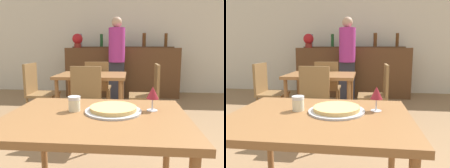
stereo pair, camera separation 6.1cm
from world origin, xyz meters
The scene contains 14 objects.
wall_back centered at (0.00, 4.41, 1.40)m, with size 8.00×0.05×2.80m.
dining_table_near centered at (0.00, 0.00, 0.65)m, with size 1.11×0.83×0.73m.
dining_table_far centered at (-0.34, 1.78, 0.67)m, with size 0.96×0.72×0.77m.
bar_counter centered at (0.00, 3.90, 0.57)m, with size 2.60×0.56×1.14m.
bar_back_shelf centered at (0.03, 4.04, 1.20)m, with size 2.39×0.24×0.34m.
chair_far_side_front centered at (-0.34, 1.25, 0.53)m, with size 0.40×0.40×0.91m.
chair_far_side_back centered at (-0.34, 2.31, 0.53)m, with size 0.40×0.40×0.91m.
chair_far_side_left centered at (-1.15, 1.78, 0.53)m, with size 0.40×0.40×0.91m.
chair_far_side_right centered at (0.47, 1.78, 0.53)m, with size 0.40×0.40×0.91m.
pizza_tray centered at (0.10, 0.07, 0.75)m, with size 0.36×0.36×0.04m.
cheese_shaker centered at (-0.15, 0.07, 0.78)m, with size 0.08×0.08×0.10m.
person_standing centered at (-0.09, 3.32, 0.96)m, with size 0.34×0.34×1.76m.
wine_glass centered at (0.35, 0.12, 0.85)m, with size 0.08×0.08×0.16m.
potted_plant centered at (-1.05, 3.85, 1.32)m, with size 0.24×0.24×0.33m.
Camera 1 is at (0.21, -1.26, 1.13)m, focal length 35.00 mm.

